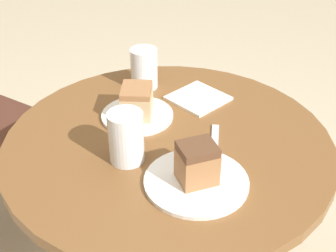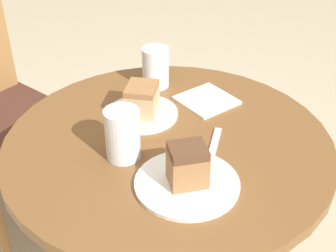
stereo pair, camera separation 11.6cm
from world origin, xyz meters
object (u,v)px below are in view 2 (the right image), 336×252
(plate_near, at_px, (187,183))
(cake_slice_near, at_px, (188,165))
(cake_slice_far, at_px, (142,99))
(plate_far, at_px, (142,114))
(glass_water, at_px, (156,69))
(glass_lemonade, at_px, (123,137))

(plate_near, bearing_deg, cake_slice_near, 0.00)
(plate_near, relative_size, cake_slice_far, 1.90)
(plate_near, distance_m, cake_slice_far, 0.32)
(cake_slice_far, bearing_deg, plate_far, -104.04)
(cake_slice_near, relative_size, glass_water, 0.87)
(plate_far, relative_size, cake_slice_far, 1.58)
(glass_water, bearing_deg, cake_slice_far, -145.17)
(plate_far, bearing_deg, cake_slice_near, -113.13)
(plate_near, height_order, plate_far, same)
(cake_slice_near, bearing_deg, plate_far, 66.87)
(cake_slice_near, xyz_separation_m, cake_slice_far, (0.12, 0.29, -0.01))
(plate_near, height_order, glass_lemonade, glass_lemonade)
(cake_slice_far, xyz_separation_m, glass_lemonade, (-0.15, -0.11, 0.01))
(cake_slice_far, bearing_deg, plate_near, -113.13)
(cake_slice_near, bearing_deg, cake_slice_far, 66.87)
(cake_slice_far, relative_size, glass_water, 1.02)
(cake_slice_far, distance_m, glass_water, 0.17)
(plate_near, bearing_deg, plate_far, 66.87)
(glass_water, bearing_deg, glass_lemonade, -145.21)
(glass_lemonade, bearing_deg, glass_water, 34.79)
(cake_slice_near, relative_size, glass_lemonade, 0.83)
(plate_near, xyz_separation_m, plate_far, (0.12, 0.29, 0.00))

